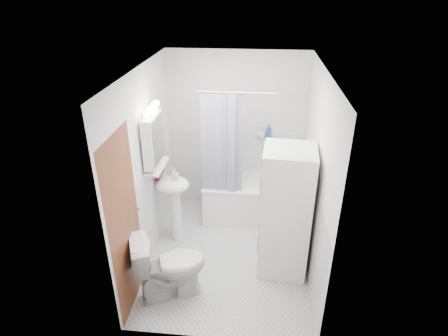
# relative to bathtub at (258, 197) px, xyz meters

# --- Properties ---
(floor) EXTENTS (2.60, 2.60, 0.00)m
(floor) POSITION_rel_bathtub_xyz_m (-0.36, -0.92, -0.33)
(floor) COLOR silver
(floor) RESTS_ON ground
(room_walls) EXTENTS (2.60, 2.60, 2.60)m
(room_walls) POSITION_rel_bathtub_xyz_m (-0.36, -0.92, 1.15)
(room_walls) COLOR white
(room_walls) RESTS_ON ground
(wainscot) EXTENTS (1.98, 2.58, 2.58)m
(wainscot) POSITION_rel_bathtub_xyz_m (-0.36, -0.63, 0.27)
(wainscot) COLOR white
(wainscot) RESTS_ON ground
(door) EXTENTS (0.05, 2.00, 2.00)m
(door) POSITION_rel_bathtub_xyz_m (-1.31, -1.47, 0.67)
(door) COLOR brown
(door) RESTS_ON ground
(bathtub) EXTENTS (1.59, 0.75, 0.61)m
(bathtub) POSITION_rel_bathtub_xyz_m (0.00, 0.00, 0.00)
(bathtub) COLOR white
(bathtub) RESTS_ON ground
(tub_spout) EXTENTS (0.04, 0.12, 0.04)m
(tub_spout) POSITION_rel_bathtub_xyz_m (0.20, 0.33, 0.59)
(tub_spout) COLOR silver
(tub_spout) RESTS_ON room_walls
(curtain_rod) EXTENTS (1.77, 0.02, 0.02)m
(curtain_rod) POSITION_rel_bathtub_xyz_m (0.00, -0.32, 1.67)
(curtain_rod) COLOR silver
(curtain_rod) RESTS_ON room_walls
(shower_curtain) EXTENTS (0.55, 0.02, 1.45)m
(shower_curtain) POSITION_rel_bathtub_xyz_m (-0.51, -0.32, 0.92)
(shower_curtain) COLOR #141C48
(shower_curtain) RESTS_ON curtain_rod
(sink) EXTENTS (0.44, 0.37, 1.04)m
(sink) POSITION_rel_bathtub_xyz_m (-1.11, -0.65, 0.37)
(sink) COLOR white
(sink) RESTS_ON ground
(medicine_cabinet) EXTENTS (0.13, 0.50, 0.71)m
(medicine_cabinet) POSITION_rel_bathtub_xyz_m (-1.27, -0.82, 1.23)
(medicine_cabinet) COLOR white
(medicine_cabinet) RESTS_ON room_walls
(shelf) EXTENTS (0.18, 0.54, 0.02)m
(shelf) POSITION_rel_bathtub_xyz_m (-1.25, -0.82, 0.87)
(shelf) COLOR silver
(shelf) RESTS_ON room_walls
(shower_caddy) EXTENTS (0.22, 0.06, 0.02)m
(shower_caddy) POSITION_rel_bathtub_xyz_m (0.25, 0.32, 0.82)
(shower_caddy) COLOR silver
(shower_caddy) RESTS_ON room_walls
(towel) EXTENTS (0.07, 0.31, 0.74)m
(towel) POSITION_rel_bathtub_xyz_m (-1.30, -0.57, 0.98)
(towel) COLOR maroon
(towel) RESTS_ON room_walls
(washer_dryer) EXTENTS (0.62, 0.61, 1.61)m
(washer_dryer) POSITION_rel_bathtub_xyz_m (0.32, -1.08, 0.47)
(washer_dryer) COLOR white
(washer_dryer) RESTS_ON ground
(toilet) EXTENTS (0.91, 0.72, 0.79)m
(toilet) POSITION_rel_bathtub_xyz_m (-0.96, -1.66, 0.06)
(toilet) COLOR white
(toilet) RESTS_ON ground
(soap_pump) EXTENTS (0.08, 0.17, 0.08)m
(soap_pump) POSITION_rel_bathtub_xyz_m (-1.07, -0.67, 0.62)
(soap_pump) COLOR gray
(soap_pump) RESTS_ON sink
(shelf_bottle) EXTENTS (0.07, 0.18, 0.07)m
(shelf_bottle) POSITION_rel_bathtub_xyz_m (-1.25, -0.97, 0.91)
(shelf_bottle) COLOR gray
(shelf_bottle) RESTS_ON shelf
(shelf_cup) EXTENTS (0.10, 0.09, 0.10)m
(shelf_cup) POSITION_rel_bathtub_xyz_m (-1.25, -0.70, 0.93)
(shelf_cup) COLOR gray
(shelf_cup) RESTS_ON shelf
(shampoo_a) EXTENTS (0.13, 0.17, 0.13)m
(shampoo_a) POSITION_rel_bathtub_xyz_m (-0.01, 0.32, 0.89)
(shampoo_a) COLOR gray
(shampoo_a) RESTS_ON shower_caddy
(shampoo_b) EXTENTS (0.08, 0.21, 0.08)m
(shampoo_b) POSITION_rel_bathtub_xyz_m (0.11, 0.32, 0.87)
(shampoo_b) COLOR #264D9A
(shampoo_b) RESTS_ON shower_caddy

